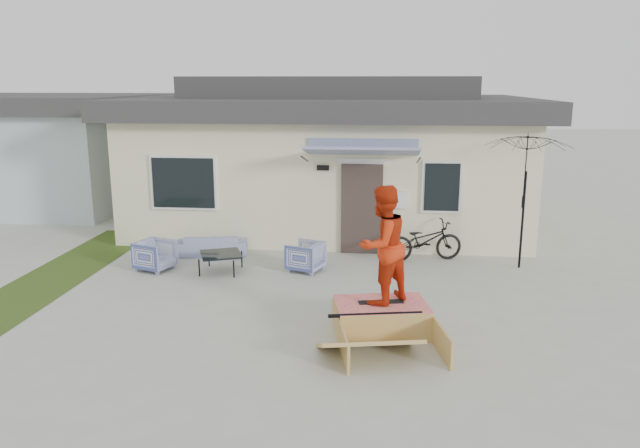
# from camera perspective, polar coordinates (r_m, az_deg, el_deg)

# --- Properties ---
(ground) EXTENTS (90.00, 90.00, 0.00)m
(ground) POSITION_cam_1_polar(r_m,az_deg,el_deg) (10.31, -2.70, -9.29)
(ground) COLOR #A6A89B
(ground) RESTS_ON ground
(grass_strip) EXTENTS (1.40, 8.00, 0.01)m
(grass_strip) POSITION_cam_1_polar(r_m,az_deg,el_deg) (13.78, -23.38, -4.55)
(grass_strip) COLOR #2B4315
(grass_strip) RESTS_ON ground
(house) EXTENTS (10.80, 8.49, 4.10)m
(house) POSITION_cam_1_polar(r_m,az_deg,el_deg) (17.59, 1.06, 6.62)
(house) COLOR beige
(house) RESTS_ON ground
(neighbor_house) EXTENTS (8.60, 7.60, 3.50)m
(neighbor_house) POSITION_cam_1_polar(r_m,az_deg,el_deg) (22.90, -25.86, 6.43)
(neighbor_house) COLOR #AABDC3
(neighbor_house) RESTS_ON ground
(loveseat) EXTENTS (1.67, 0.75, 0.63)m
(loveseat) POSITION_cam_1_polar(r_m,az_deg,el_deg) (14.42, -10.02, -1.61)
(loveseat) COLOR #344495
(loveseat) RESTS_ON ground
(armchair_left) EXTENTS (0.84, 0.86, 0.71)m
(armchair_left) POSITION_cam_1_polar(r_m,az_deg,el_deg) (13.51, -15.07, -2.69)
(armchair_left) COLOR #344495
(armchair_left) RESTS_ON ground
(armchair_right) EXTENTS (0.82, 0.85, 0.69)m
(armchair_right) POSITION_cam_1_polar(r_m,az_deg,el_deg) (13.00, -1.37, -2.90)
(armchair_right) COLOR #344495
(armchair_right) RESTS_ON ground
(coffee_table) EXTENTS (1.05, 1.05, 0.40)m
(coffee_table) POSITION_cam_1_polar(r_m,az_deg,el_deg) (13.14, -9.18, -3.55)
(coffee_table) COLOR black
(coffee_table) RESTS_ON ground
(bicycle) EXTENTS (1.85, 1.07, 1.12)m
(bicycle) POSITION_cam_1_polar(r_m,az_deg,el_deg) (13.87, 9.67, -1.14)
(bicycle) COLOR black
(bicycle) RESTS_ON ground
(patio_umbrella) EXTENTS (1.98, 1.87, 2.20)m
(patio_umbrella) POSITION_cam_1_polar(r_m,az_deg,el_deg) (13.60, 18.50, 3.21)
(patio_umbrella) COLOR black
(patio_umbrella) RESTS_ON ground
(skate_ramp) EXTENTS (1.78, 2.16, 0.48)m
(skate_ramp) POSITION_cam_1_polar(r_m,az_deg,el_deg) (9.96, 5.70, -8.68)
(skate_ramp) COLOR #B28D4A
(skate_ramp) RESTS_ON ground
(skateboard) EXTENTS (0.74, 0.32, 0.05)m
(skateboard) POSITION_cam_1_polar(r_m,az_deg,el_deg) (9.91, 5.68, -7.17)
(skateboard) COLOR black
(skateboard) RESTS_ON skate_ramp
(skater) EXTENTS (1.15, 1.15, 1.88)m
(skater) POSITION_cam_1_polar(r_m,az_deg,el_deg) (9.62, 5.81, -1.79)
(skater) COLOR red
(skater) RESTS_ON skateboard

